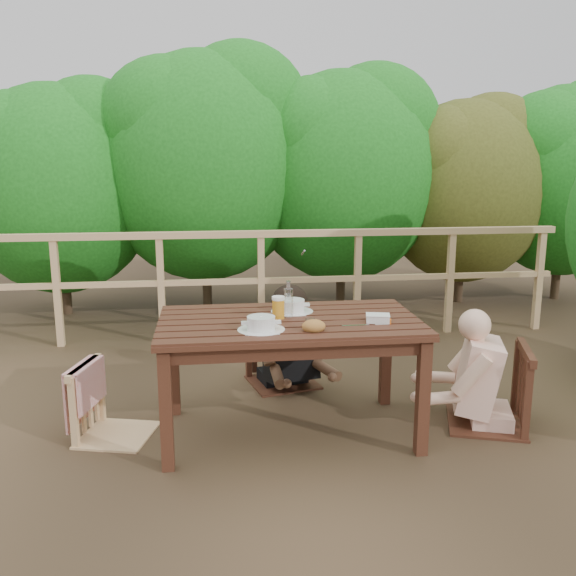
{
  "coord_description": "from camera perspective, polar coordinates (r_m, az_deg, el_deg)",
  "views": [
    {
      "loc": [
        -0.45,
        -3.5,
        1.67
      ],
      "look_at": [
        0.0,
        0.05,
        0.9
      ],
      "focal_mm": 38.45,
      "sensor_mm": 36.0,
      "label": 1
    }
  ],
  "objects": [
    {
      "name": "bread_roll",
      "position": [
        3.41,
        2.39,
        -3.56
      ],
      "size": [
        0.13,
        0.1,
        0.08
      ],
      "primitive_type": "ellipsoid",
      "color": "olive",
      "rests_on": "table"
    },
    {
      "name": "woman",
      "position": [
        4.51,
        -0.54,
        -1.67
      ],
      "size": [
        0.6,
        0.68,
        1.18
      ],
      "primitive_type": null,
      "rotation": [
        0.0,
        0.0,
        3.38
      ],
      "color": "black",
      "rests_on": "ground"
    },
    {
      "name": "soup_near",
      "position": [
        3.43,
        -2.5,
        -3.36
      ],
      "size": [
        0.27,
        0.27,
        0.09
      ],
      "primitive_type": "cylinder",
      "color": "white",
      "rests_on": "table"
    },
    {
      "name": "railing",
      "position": [
        5.64,
        -2.49,
        0.23
      ],
      "size": [
        5.6,
        0.1,
        1.01
      ],
      "primitive_type": "cube",
      "color": "tan",
      "rests_on": "ground"
    },
    {
      "name": "diner_right",
      "position": [
        4.02,
        18.73,
        -3.81
      ],
      "size": [
        0.73,
        0.66,
        1.22
      ],
      "primitive_type": null,
      "rotation": [
        0.0,
        0.0,
        1.24
      ],
      "color": "beige",
      "rests_on": "ground"
    },
    {
      "name": "hedge_row",
      "position": [
        6.76,
        0.0,
        14.12
      ],
      "size": [
        6.6,
        1.6,
        3.8
      ],
      "primitive_type": null,
      "color": "#186017",
      "rests_on": "ground"
    },
    {
      "name": "chair_left",
      "position": [
        3.84,
        -15.86,
        -7.28
      ],
      "size": [
        0.52,
        0.52,
        0.85
      ],
      "primitive_type": "cube",
      "rotation": [
        0.0,
        0.0,
        1.32
      ],
      "color": "tan",
      "rests_on": "ground"
    },
    {
      "name": "soup_far",
      "position": [
        3.83,
        0.37,
        -1.72
      ],
      "size": [
        0.26,
        0.26,
        0.09
      ],
      "primitive_type": "cylinder",
      "color": "white",
      "rests_on": "table"
    },
    {
      "name": "bottle",
      "position": [
        3.67,
        0.04,
        -1.15
      ],
      "size": [
        0.06,
        0.06,
        0.24
      ],
      "primitive_type": "cylinder",
      "color": "silver",
      "rests_on": "table"
    },
    {
      "name": "ground",
      "position": [
        3.9,
        0.09,
        -13.18
      ],
      "size": [
        60.0,
        60.0,
        0.0
      ],
      "primitive_type": "plane",
      "color": "#4C3924",
      "rests_on": "ground"
    },
    {
      "name": "butter_tub",
      "position": [
        3.62,
        8.3,
        -2.89
      ],
      "size": [
        0.16,
        0.13,
        0.06
      ],
      "primitive_type": "cube",
      "rotation": [
        0.0,
        0.0,
        -0.24
      ],
      "color": "white",
      "rests_on": "table"
    },
    {
      "name": "beer_glass",
      "position": [
        3.65,
        -0.9,
        -1.92
      ],
      "size": [
        0.08,
        0.08,
        0.15
      ],
      "primitive_type": "cylinder",
      "color": "#C57F1E",
      "rests_on": "table"
    },
    {
      "name": "table",
      "position": [
        3.77,
        0.1,
        -8.3
      ],
      "size": [
        1.53,
        0.86,
        0.71
      ],
      "primitive_type": "cube",
      "color": "#381D12",
      "rests_on": "ground"
    },
    {
      "name": "tumbler",
      "position": [
        3.46,
        2.06,
        -3.41
      ],
      "size": [
        0.06,
        0.06,
        0.07
      ],
      "primitive_type": "cylinder",
      "color": "silver",
      "rests_on": "table"
    },
    {
      "name": "chair_far",
      "position": [
        4.53,
        -0.51,
        -3.2
      ],
      "size": [
        0.57,
        0.57,
        0.94
      ],
      "primitive_type": "cube",
      "rotation": [
        0.0,
        0.0,
        0.24
      ],
      "color": "#381D12",
      "rests_on": "ground"
    },
    {
      "name": "chair_right",
      "position": [
        4.04,
        18.22,
        -5.51
      ],
      "size": [
        0.61,
        0.61,
        0.97
      ],
      "primitive_type": "cube",
      "rotation": [
        0.0,
        0.0,
        -1.9
      ],
      "color": "#381D12",
      "rests_on": "ground"
    }
  ]
}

